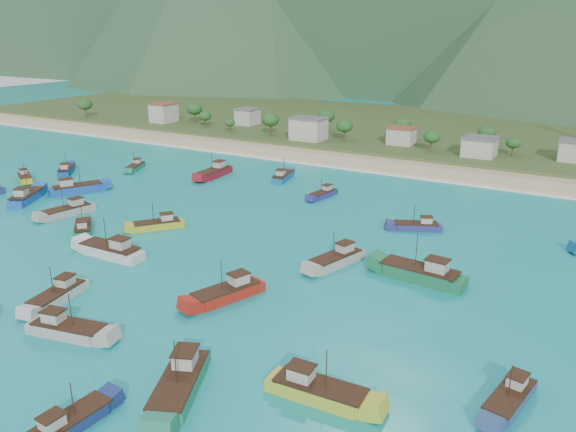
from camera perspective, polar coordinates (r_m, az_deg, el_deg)
The scene contains 28 objects.
ground at distance 97.64m, azimuth -9.04°, elevation -3.89°, with size 600.00×600.00×0.00m, color #0B7081.
beach at distance 163.47m, azimuth 8.65°, elevation 5.27°, with size 400.00×18.00×1.20m, color beige.
land at distance 220.31m, azimuth 14.67°, elevation 8.27°, with size 400.00×110.00×2.40m, color #385123.
surf_line at distance 154.91m, azimuth 7.33°, elevation 4.59°, with size 400.00×2.50×0.08m, color white.
village at distance 178.95m, azimuth 13.92°, elevation 7.61°, with size 215.45×26.80×7.43m.
vegetation at distance 187.59m, azimuth 9.19°, elevation 8.55°, with size 274.69×26.06×8.33m.
boat_1 at distance 110.72m, azimuth 12.96°, elevation -1.08°, with size 9.47×6.25×5.42m.
boat_2 at distance 148.67m, azimuth -7.48°, elevation 4.36°, with size 4.30×12.34×7.18m.
boat_3 at distance 63.08m, azimuth -10.91°, elevation -16.52°, with size 8.30×12.75×7.28m.
boat_4 at distance 77.19m, azimuth -21.45°, elevation -10.74°, with size 11.01×5.22×6.26m.
boat_6 at distance 92.61m, azimuth 4.97°, elevation -4.46°, with size 6.04×11.39×6.46m.
boat_7 at distance 88.90m, azimuth 13.36°, elevation -5.76°, with size 13.51×5.10×7.80m.
boat_8 at distance 99.95m, azimuth -17.52°, elevation -3.45°, with size 12.26×3.89×7.20m.
boat_10 at distance 160.70m, azimuth -15.22°, elevation 4.81°, with size 6.14×9.25×5.30m.
boat_12 at distance 81.45m, azimuth -6.19°, elevation -7.83°, with size 6.89×11.68×6.63m.
boat_13 at distance 162.51m, azimuth -21.58°, elevation 4.34°, with size 8.69×9.37×5.84m.
boat_14 at distance 61.40m, azimuth 3.10°, elevation -17.42°, with size 11.11×3.78×6.48m.
boat_17 at distance 61.39m, azimuth -21.34°, elevation -19.12°, with size 3.25×9.12×5.30m.
boat_18 at distance 125.18m, azimuth -21.44°, elevation 0.44°, with size 5.10×11.14×6.35m.
boat_19 at distance 64.78m, azimuth 21.59°, elevation -16.96°, with size 4.32×9.46×5.39m.
boat_22 at distance 111.49m, azimuth -13.07°, elevation -0.92°, with size 8.26×9.38×5.73m.
boat_24 at distance 138.88m, azimuth -24.99°, elevation 1.74°, with size 8.88×12.08×7.02m.
boat_25 at distance 141.66m, azimuth -20.67°, elevation 2.60°, with size 8.84×12.24×7.09m.
boat_26 at distance 113.87m, azimuth -20.09°, elevation -1.21°, with size 8.75×8.33×5.52m.
boat_27 at distance 144.38m, azimuth -0.53°, elevation 4.00°, with size 5.12×10.45×5.94m.
boat_28 at distance 86.93m, azimuth -22.33°, elevation -7.54°, with size 4.87×10.41×5.92m.
boat_30 at distance 129.45m, azimuth 3.59°, elevation 2.18°, with size 3.73×8.91×5.10m.
boat_31 at distance 158.39m, azimuth -25.16°, elevation 3.49°, with size 9.07×6.69×5.27m.
Camera 1 is at (58.13, -69.30, 36.76)m, focal length 35.00 mm.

